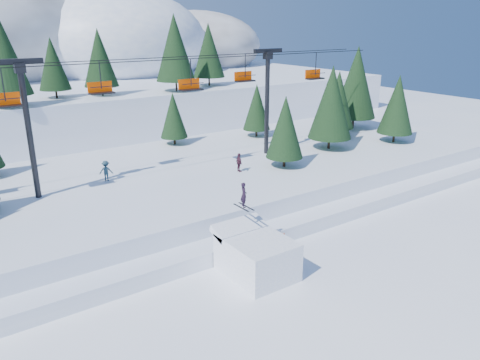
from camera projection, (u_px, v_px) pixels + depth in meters
ground at (279, 295)px, 27.39m from camera, size 160.00×160.00×0.00m
mid_shelf at (149, 189)px, 40.97m from camera, size 70.00×22.00×2.50m
berm at (208, 238)px, 33.42m from camera, size 70.00×6.00×1.10m
jump_kicker at (256, 255)px, 29.32m from camera, size 3.64×4.96×5.69m
chairlift at (160, 95)px, 39.25m from camera, size 46.00×3.21×10.28m
conifer_stand at (174, 119)px, 40.51m from camera, size 62.65×16.79×10.10m
distant_skiers at (134, 171)px, 39.22m from camera, size 33.08×7.52×1.75m
banner_near at (282, 238)px, 33.40m from camera, size 2.79×0.67×0.90m
banner_far at (328, 211)px, 38.24m from camera, size 2.67×1.08×0.90m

